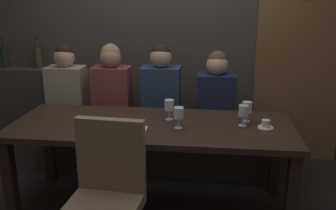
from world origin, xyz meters
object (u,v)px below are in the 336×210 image
at_px(chair_near_side, 106,189).
at_px(diner_far_end, 161,89).
at_px(wine_glass_near_left, 179,114).
at_px(espresso_cup, 266,125).
at_px(wine_glass_end_left, 247,108).
at_px(dessert_plate, 134,129).
at_px(diner_near_end, 216,93).
at_px(wine_glass_far_left, 169,106).
at_px(wine_bottle_pale_label, 38,57).
at_px(diner_bearded, 112,89).
at_px(diner_redhead, 67,87).
at_px(dining_table, 152,134).
at_px(wine_bottle_dark_red, 4,57).
at_px(banquette_bench, 163,148).
at_px(wine_glass_near_right, 243,111).

height_order(chair_near_side, diner_far_end, diner_far_end).
distance_m(wine_glass_near_left, espresso_cup, 0.66).
height_order(wine_glass_end_left, dessert_plate, wine_glass_end_left).
xyz_separation_m(diner_near_end, wine_glass_far_left, (-0.38, -0.60, 0.04)).
xyz_separation_m(diner_near_end, wine_bottle_pale_label, (-1.91, 0.36, 0.26)).
bearing_deg(wine_glass_end_left, diner_near_end, 111.78).
xyz_separation_m(diner_bearded, dessert_plate, (0.39, -0.86, -0.08)).
bearing_deg(diner_redhead, dining_table, -36.08).
bearing_deg(wine_glass_end_left, wine_glass_near_left, -158.27).
xyz_separation_m(dining_table, diner_far_end, (-0.02, 0.69, 0.19)).
height_order(dining_table, wine_glass_near_left, wine_glass_near_left).
relative_size(wine_glass_end_left, dessert_plate, 0.86).
relative_size(dining_table, espresso_cup, 18.33).
distance_m(diner_bearded, wine_bottle_dark_red, 1.34).
bearing_deg(dessert_plate, wine_bottle_dark_red, 143.87).
bearing_deg(diner_bearded, wine_bottle_dark_red, 164.51).
bearing_deg(diner_bearded, wine_bottle_pale_label, 156.63).
xyz_separation_m(banquette_bench, wine_glass_end_left, (0.74, -0.57, 0.63)).
bearing_deg(wine_glass_near_right, dessert_plate, -165.31).
relative_size(banquette_bench, wine_bottle_dark_red, 7.67).
bearing_deg(chair_near_side, diner_near_end, 64.59).
height_order(banquette_bench, diner_bearded, diner_bearded).
bearing_deg(dining_table, diner_far_end, 91.37).
height_order(diner_bearded, wine_glass_end_left, diner_bearded).
xyz_separation_m(banquette_bench, wine_glass_near_right, (0.70, -0.67, 0.63)).
relative_size(chair_near_side, diner_redhead, 1.21).
height_order(diner_bearded, wine_bottle_pale_label, wine_bottle_pale_label).
height_order(chair_near_side, wine_bottle_dark_red, wine_bottle_dark_red).
relative_size(wine_bottle_dark_red, wine_bottle_pale_label, 1.00).
bearing_deg(dining_table, wine_bottle_dark_red, 149.73).
distance_m(wine_glass_near_left, wine_glass_far_left, 0.22).
xyz_separation_m(wine_glass_near_left, espresso_cup, (0.65, 0.07, -0.09)).
xyz_separation_m(wine_glass_near_left, wine_glass_near_right, (0.49, 0.11, 0.00)).
bearing_deg(diner_bearded, diner_far_end, 1.27).
height_order(wine_glass_near_left, wine_glass_end_left, same).
bearing_deg(diner_far_end, wine_bottle_pale_label, 164.63).
height_order(diner_near_end, dessert_plate, diner_near_end).
bearing_deg(diner_far_end, dining_table, -88.63).
bearing_deg(wine_glass_near_right, diner_far_end, 137.71).
height_order(dining_table, wine_bottle_pale_label, wine_bottle_pale_label).
distance_m(dining_table, wine_bottle_pale_label, 1.81).
xyz_separation_m(diner_near_end, espresso_cup, (0.36, -0.71, -0.05)).
bearing_deg(wine_glass_end_left, diner_far_end, 143.59).
relative_size(banquette_bench, diner_bearded, 3.05).
distance_m(banquette_bench, diner_far_end, 0.61).
bearing_deg(wine_glass_end_left, chair_near_side, -137.01).
bearing_deg(diner_bearded, diner_redhead, 177.72).
xyz_separation_m(diner_redhead, wine_glass_near_right, (1.66, -0.66, 0.02)).
relative_size(diner_redhead, wine_glass_far_left, 4.94).
relative_size(diner_far_end, wine_glass_near_left, 5.06).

